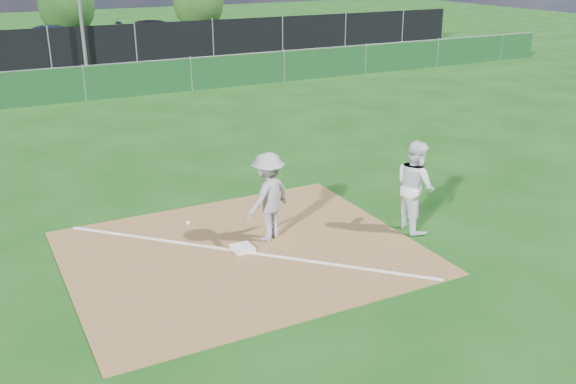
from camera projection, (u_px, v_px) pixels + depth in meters
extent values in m
plane|color=#11420E|center=(120.00, 134.00, 18.88)|extent=(90.00, 90.00, 0.00)
cube|color=brown|center=(243.00, 252.00, 11.40)|extent=(6.00, 5.00, 0.02)
cube|color=white|center=(243.00, 252.00, 11.39)|extent=(5.01, 5.01, 0.01)
cube|color=#0F3817|center=(84.00, 84.00, 22.82)|extent=(44.00, 0.05, 1.20)
cube|color=black|center=(49.00, 48.00, 29.37)|extent=(46.00, 0.04, 1.80)
cube|color=black|center=(37.00, 53.00, 33.84)|extent=(46.00, 9.00, 0.01)
cube|color=white|center=(242.00, 248.00, 11.45)|extent=(0.36, 0.36, 0.08)
imported|color=#A2A2A5|center=(268.00, 197.00, 11.64)|extent=(1.23, 1.00, 1.66)
sphere|color=white|center=(188.00, 223.00, 11.11)|extent=(0.08, 0.08, 0.08)
imported|color=white|center=(415.00, 186.00, 12.09)|extent=(0.77, 0.93, 1.76)
imported|color=black|center=(57.00, 40.00, 33.49)|extent=(4.54, 2.81, 1.41)
imported|color=black|center=(160.00, 33.00, 36.66)|extent=(5.02, 2.68, 1.39)
cylinder|color=#382316|center=(69.00, 30.00, 39.33)|extent=(0.24, 0.24, 1.10)
ellipsoid|color=#194012|center=(66.00, 5.00, 38.82)|extent=(3.31, 3.31, 3.81)
cylinder|color=#382316|center=(200.00, 24.00, 42.30)|extent=(0.24, 0.24, 1.10)
ellipsoid|color=#1F4914|center=(198.00, 1.00, 41.79)|extent=(3.29, 3.29, 3.78)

